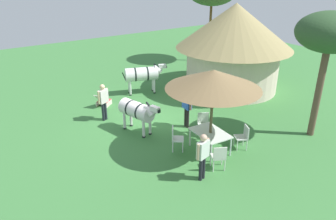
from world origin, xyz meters
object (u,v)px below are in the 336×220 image
object	(u,v)px
zebra_nearest_camera	(137,111)
zebra_by_umbrella	(142,74)
patio_chair_west_end	(176,137)
striped_lounge_chair	(103,101)
guest_behind_table	(187,105)
thatched_hut	(234,43)
patio_dining_table	(210,134)
guest_beside_umbrella	(203,153)
patio_chair_near_lawn	(243,136)
patio_chair_east_end	(203,122)
shade_umbrella	(214,79)
acacia_tree_behind_hut	(330,34)
patio_chair_near_hut	(219,156)
standing_watcher	(103,99)

from	to	relation	value
zebra_nearest_camera	zebra_by_umbrella	bearing A→B (deg)	-137.08
patio_chair_west_end	striped_lounge_chair	xyz separation A→B (m)	(-5.27, -0.52, -0.26)
patio_chair_west_end	guest_behind_table	xyz separation A→B (m)	(-1.27, 1.46, 0.48)
thatched_hut	zebra_by_umbrella	distance (m)	5.01
patio_dining_table	guest_beside_umbrella	distance (m)	1.83
patio_chair_near_lawn	patio_chair_east_end	xyz separation A→B (m)	(-1.64, -0.51, 0.00)
patio_dining_table	patio_chair_east_end	distance (m)	1.25
guest_behind_table	zebra_by_umbrella	distance (m)	4.45
patio_dining_table	guest_behind_table	xyz separation A→B (m)	(-1.99, 0.45, 0.34)
shade_umbrella	acacia_tree_behind_hut	world-z (taller)	acacia_tree_behind_hut
patio_chair_east_end	striped_lounge_chair	xyz separation A→B (m)	(-4.91, -2.12, -0.26)
zebra_nearest_camera	patio_chair_near_hut	bearing A→B (deg)	88.45
patio_chair_east_end	striped_lounge_chair	world-z (taller)	patio_chair_east_end
patio_dining_table	striped_lounge_chair	size ratio (longest dim) A/B	1.57
guest_behind_table	guest_beside_umbrella	bearing A→B (deg)	-25.31
thatched_hut	patio_chair_west_end	bearing A→B (deg)	-59.70
guest_beside_umbrella	acacia_tree_behind_hut	distance (m)	6.29
thatched_hut	acacia_tree_behind_hut	xyz separation A→B (m)	(5.70, -1.08, 1.50)
zebra_nearest_camera	acacia_tree_behind_hut	distance (m)	7.56
shade_umbrella	thatched_hut	bearing A→B (deg)	129.88
standing_watcher	striped_lounge_chair	distance (m)	1.76
patio_chair_west_end	guest_behind_table	size ratio (longest dim) A/B	0.54
thatched_hut	standing_watcher	distance (m)	7.50
shade_umbrella	patio_chair_east_end	bearing A→B (deg)	151.26
guest_behind_table	standing_watcher	world-z (taller)	guest_behind_table
acacia_tree_behind_hut	shade_umbrella	bearing A→B (deg)	-107.62
shade_umbrella	guest_behind_table	distance (m)	2.68
patio_chair_near_lawn	patio_chair_east_end	bearing A→B (deg)	43.88
patio_chair_near_lawn	guest_behind_table	bearing A→B (deg)	41.00
shade_umbrella	patio_dining_table	bearing A→B (deg)	0.00
patio_chair_west_end	patio_chair_near_hut	world-z (taller)	same
striped_lounge_chair	patio_chair_near_lawn	bearing A→B (deg)	-17.63
patio_chair_near_lawn	guest_behind_table	world-z (taller)	guest_behind_table
patio_chair_east_end	guest_beside_umbrella	xyz separation A→B (m)	(2.29, -1.95, 0.44)
standing_watcher	striped_lounge_chair	world-z (taller)	standing_watcher
striped_lounge_chair	zebra_nearest_camera	bearing A→B (deg)	-38.30
patio_dining_table	acacia_tree_behind_hut	size ratio (longest dim) A/B	0.31
shade_umbrella	patio_chair_near_lawn	bearing A→B (deg)	63.51
guest_behind_table	striped_lounge_chair	bearing A→B (deg)	-149.63
standing_watcher	guest_beside_umbrella	bearing A→B (deg)	75.20
patio_chair_near_hut	zebra_by_umbrella	distance (m)	7.69
guest_beside_umbrella	guest_behind_table	distance (m)	3.67
guest_beside_umbrella	guest_behind_table	xyz separation A→B (m)	(-3.19, 1.80, 0.04)
shade_umbrella	patio_chair_east_end	distance (m)	2.53
standing_watcher	zebra_nearest_camera	bearing A→B (deg)	87.62
striped_lounge_chair	patio_chair_east_end	bearing A→B (deg)	-16.18
patio_chair_near_hut	acacia_tree_behind_hut	bearing A→B (deg)	24.68
patio_chair_west_end	zebra_nearest_camera	bearing A→B (deg)	-131.36
zebra_by_umbrella	shade_umbrella	bearing A→B (deg)	11.65
thatched_hut	zebra_nearest_camera	bearing A→B (deg)	-76.03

